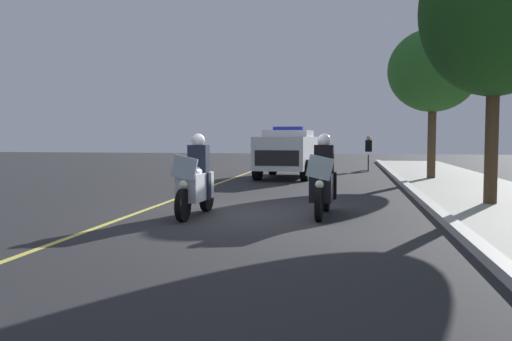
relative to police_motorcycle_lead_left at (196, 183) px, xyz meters
name	(u,v)px	position (x,y,z in m)	size (l,w,h in m)	color
ground_plane	(252,214)	(-0.47, 1.10, -0.70)	(80.00, 80.00, 0.00)	#28282B
curb_strip	(441,215)	(-0.47, 4.99, -0.62)	(48.00, 0.24, 0.15)	#B7B5AD
lane_stripe_center	(142,211)	(-0.47, -1.38, -0.70)	(48.00, 0.12, 0.01)	#E0D14C
police_motorcycle_lead_left	(196,183)	(0.00, 0.00, 0.00)	(2.14, 0.60, 1.72)	black
police_motorcycle_lead_right	(323,182)	(-0.49, 2.61, 0.00)	(2.14, 0.60, 1.72)	black
police_suv	(288,151)	(-10.74, 0.72, 0.37)	(4.99, 2.27, 2.05)	silver
cyclist_background	(369,153)	(-15.53, 4.08, 0.14)	(1.76, 0.33, 1.69)	black
tree_mid_block	(495,10)	(-2.46, 6.40, 3.83)	(3.41, 3.41, 6.41)	#42301E
tree_far_back	(433,71)	(-10.15, 6.20, 3.39)	(3.32, 3.32, 5.55)	#4C3823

